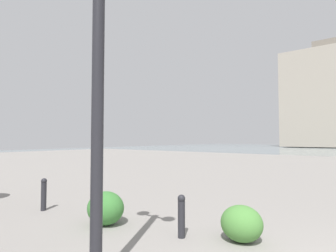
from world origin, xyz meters
name	(u,v)px	position (x,y,z in m)	size (l,w,h in m)	color
building_slab	(332,99)	(8.17, -61.47, 9.75)	(17.48, 12.53, 21.56)	#9E9384
lamppost	(98,40)	(3.00, 0.87, 2.79)	(0.98, 0.28, 4.22)	#232328
bollard_near	(181,215)	(3.11, -0.94, 0.37)	(0.13, 0.13, 0.71)	#232328
bollard_mid	(44,194)	(6.59, -0.42, 0.38)	(0.13, 0.13, 0.73)	#232328
shrub_low	(242,223)	(2.25, -1.39, 0.29)	(0.67, 0.61, 0.57)	#477F38
shrub_round	(106,208)	(4.65, -0.61, 0.31)	(0.74, 0.66, 0.63)	#387533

